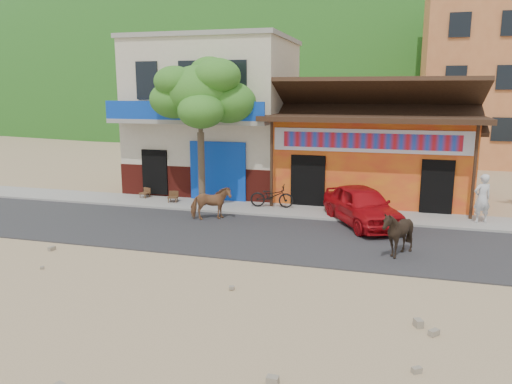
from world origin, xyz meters
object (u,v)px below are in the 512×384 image
Objects in this scene: cow_dark at (398,233)px; tree at (201,132)px; pedestrian at (482,198)px; scooter at (272,196)px; cafe_chair_right at (173,192)px; cafe_chair_left at (145,189)px; red_car at (362,205)px; cow_tan at (211,203)px.

tree is at bearing -137.60° from cow_dark.
pedestrian reaches higher than cow_dark.
scooter reaches higher than cafe_chair_right.
pedestrian is 2.24× the size of cafe_chair_left.
cafe_chair_right is at bearing 172.85° from tree.
pedestrian reaches higher than cafe_chair_left.
tree reaches higher than red_car.
scooter is (-4.92, 4.69, -0.15)m from cow_dark.
cow_dark is 11.87m from cafe_chair_left.
cafe_chair_left is at bearing 167.23° from tree.
cow_tan is at bearing -128.99° from cow_dark.
cow_tan is 1.73× the size of cafe_chair_right.
tree is 10.88m from pedestrian.
red_car is at bearing -116.51° from scooter.
cafe_chair_left is at bearing 81.64° from scooter.
cafe_chair_right is at bearing 87.37° from scooter.
cafe_chair_right is at bearing 23.73° from cow_tan.
scooter is at bearing -7.87° from cafe_chair_right.
pedestrian reaches higher than cow_tan.
red_car is 3.94m from scooter.
pedestrian reaches higher than red_car.
pedestrian reaches higher than scooter.
cafe_chair_right is at bearing -134.67° from cow_dark.
tree is 2.93m from cafe_chair_right.
cow_tan is at bearing -16.89° from cafe_chair_left.
cow_tan is at bearing 135.46° from scooter.
cow_tan is 5.53m from red_car.
red_car reaches higher than cafe_chair_right.
scooter is (1.79, 2.22, -0.08)m from cow_tan.
cafe_chair_left is at bearing 151.59° from cafe_chair_right.
scooter reaches higher than cafe_chair_left.
pedestrian is 2.07× the size of cafe_chair_right.
tree is at bearing 141.85° from red_car.
red_car is at bearing -178.14° from cow_dark.
cow_tan is 7.15m from cow_dark.
red_car is at bearing 4.63° from cafe_chair_left.
pedestrian is at bearing -11.08° from cafe_chair_right.
cow_tan reaches higher than cafe_chair_left.
pedestrian is at bearing -97.60° from scooter.
scooter is at bearing -152.40° from cow_dark.
cow_tan is 0.84× the size of scooter.
red_car is 2.34× the size of scooter.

